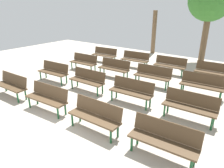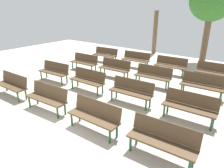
{
  "view_description": "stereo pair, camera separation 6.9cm",
  "coord_description": "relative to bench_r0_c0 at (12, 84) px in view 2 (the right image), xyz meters",
  "views": [
    {
      "loc": [
        4.34,
        -2.09,
        3.37
      ],
      "look_at": [
        0.0,
        3.66,
        0.55
      ],
      "focal_mm": 32.68,
      "sensor_mm": 36.0,
      "label": 1
    },
    {
      "loc": [
        4.39,
        -2.05,
        3.37
      ],
      "look_at": [
        0.0,
        3.66,
        0.55
      ],
      "focal_mm": 32.68,
      "sensor_mm": 36.0,
      "label": 2
    }
  ],
  "objects": [
    {
      "name": "ground_plane",
      "position": [
        3.17,
        -1.42,
        -0.5
      ],
      "size": [
        24.0,
        24.0,
        0.0
      ],
      "primitive_type": "plane",
      "color": "#B2A899"
    },
    {
      "name": "bench_r1_c1",
      "position": [
        1.96,
        2.18,
        0.0
      ],
      "size": [
        1.61,
        0.53,
        0.87
      ],
      "rotation": [
        0.0,
        0.0,
        0.03
      ],
      "color": "#4C3823",
      "rests_on": "ground_plane"
    },
    {
      "name": "bench_r3_c3",
      "position": [
        5.85,
        6.47,
        0.0
      ],
      "size": [
        1.61,
        0.53,
        0.87
      ],
      "rotation": [
        0.0,
        0.0,
        0.03
      ],
      "color": "#4C3823",
      "rests_on": "ground_plane"
    },
    {
      "name": "bench_r0_c3",
      "position": [
        6.11,
        0.32,
        0.0
      ],
      "size": [
        1.63,
        0.57,
        0.87
      ],
      "rotation": [
        0.0,
        0.0,
        0.06
      ],
      "color": "#4C3823",
      "rests_on": "ground_plane"
    },
    {
      "name": "bench_r1_c2",
      "position": [
        4.02,
        2.28,
        0.0
      ],
      "size": [
        1.63,
        0.57,
        0.87
      ],
      "rotation": [
        0.0,
        0.0,
        0.06
      ],
      "color": "#4C3823",
      "rests_on": "ground_plane"
    },
    {
      "name": "bench_r3_c2",
      "position": [
        3.8,
        6.35,
        0.0
      ],
      "size": [
        1.62,
        0.56,
        0.87
      ],
      "rotation": [
        0.0,
        0.0,
        0.05
      ],
      "color": "#4C3823",
      "rests_on": "ground_plane"
    },
    {
      "name": "bench_r1_c0",
      "position": [
        -0.08,
        2.06,
        0.0
      ],
      "size": [
        1.63,
        0.59,
        0.87
      ],
      "rotation": [
        0.0,
        0.0,
        0.07
      ],
      "color": "#4C3823",
      "rests_on": "ground_plane"
    },
    {
      "name": "bench_r3_c0",
      "position": [
        -0.36,
        6.15,
        0.0
      ],
      "size": [
        1.63,
        0.6,
        0.87
      ],
      "rotation": [
        0.0,
        0.0,
        0.08
      ],
      "color": "#4C3823",
      "rests_on": "ground_plane"
    },
    {
      "name": "bench_r0_c2",
      "position": [
        4.14,
        0.19,
        0.0
      ],
      "size": [
        1.61,
        0.52,
        0.87
      ],
      "rotation": [
        0.0,
        0.0,
        0.03
      ],
      "color": "#4C3823",
      "rests_on": "ground_plane"
    },
    {
      "name": "bench_r3_c1",
      "position": [
        1.76,
        6.29,
        0.0
      ],
      "size": [
        1.63,
        0.59,
        0.87
      ],
      "rotation": [
        0.0,
        0.0,
        0.07
      ],
      "color": "#4C3823",
      "rests_on": "ground_plane"
    },
    {
      "name": "bench_r0_c0",
      "position": [
        0.0,
        0.0,
        0.0
      ],
      "size": [
        1.62,
        0.54,
        0.87
      ],
      "rotation": [
        0.0,
        0.0,
        0.04
      ],
      "color": "#4C3823",
      "rests_on": "ground_plane"
    },
    {
      "name": "bench_r1_c3",
      "position": [
        6.07,
        2.37,
        0.0
      ],
      "size": [
        1.62,
        0.55,
        0.87
      ],
      "rotation": [
        0.0,
        0.0,
        0.04
      ],
      "color": "#4C3823",
      "rests_on": "ground_plane"
    },
    {
      "name": "tree_1",
      "position": [
        4.45,
        9.88,
        3.11
      ],
      "size": [
        2.51,
        2.51,
        4.92
      ],
      "color": "brown",
      "rests_on": "ground_plane"
    },
    {
      "name": "bench_r2_c2",
      "position": [
        3.84,
        4.32,
        0.0
      ],
      "size": [
        1.63,
        0.58,
        0.87
      ],
      "rotation": [
        0.0,
        0.0,
        0.06
      ],
      "color": "#4C3823",
      "rests_on": "ground_plane"
    },
    {
      "name": "bench_r0_c1",
      "position": [
        2.07,
        0.12,
        0.0
      ],
      "size": [
        1.63,
        0.6,
        0.87
      ],
      "rotation": [
        0.0,
        0.0,
        0.08
      ],
      "color": "#4C3823",
      "rests_on": "ground_plane"
    },
    {
      "name": "bench_r2_c0",
      "position": [
        -0.15,
        4.11,
        0.0
      ],
      "size": [
        1.62,
        0.55,
        0.87
      ],
      "rotation": [
        0.0,
        0.0,
        0.04
      ],
      "color": "#4C3823",
      "rests_on": "ground_plane"
    },
    {
      "name": "bench_r2_c1",
      "position": [
        1.82,
        4.22,
        0.0
      ],
      "size": [
        1.62,
        0.55,
        0.87
      ],
      "rotation": [
        0.0,
        0.0,
        0.04
      ],
      "color": "#4C3823",
      "rests_on": "ground_plane"
    },
    {
      "name": "tree_0",
      "position": [
        0.91,
        10.24,
        0.99
      ],
      "size": [
        0.3,
        0.3,
        3.0
      ],
      "color": "brown",
      "rests_on": "ground_plane"
    },
    {
      "name": "bench_r2_c3",
      "position": [
        5.87,
        4.46,
        0.0
      ],
      "size": [
        1.63,
        0.58,
        0.87
      ],
      "rotation": [
        0.0,
        0.0,
        0.06
      ],
      "color": "#4C3823",
      "rests_on": "ground_plane"
    }
  ]
}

